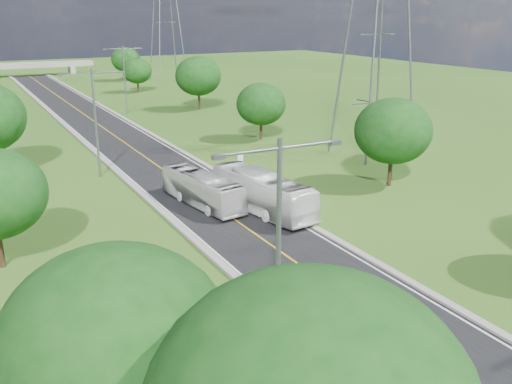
% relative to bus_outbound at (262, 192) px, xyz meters
% --- Properties ---
extents(ground, '(260.00, 260.00, 0.00)m').
position_rel_bus_outbound_xyz_m(ground, '(-2.69, 30.71, -1.58)').
color(ground, '#285016').
rests_on(ground, ground).
extents(road, '(8.00, 150.00, 0.06)m').
position_rel_bus_outbound_xyz_m(road, '(-2.69, 36.71, -1.55)').
color(road, black).
rests_on(road, ground).
extents(curb_left, '(0.50, 150.00, 0.22)m').
position_rel_bus_outbound_xyz_m(curb_left, '(-6.94, 36.71, -1.47)').
color(curb_left, gray).
rests_on(curb_left, ground).
extents(curb_right, '(0.50, 150.00, 0.22)m').
position_rel_bus_outbound_xyz_m(curb_right, '(1.56, 36.71, -1.47)').
color(curb_right, gray).
rests_on(curb_right, ground).
extents(speed_limit_sign, '(0.55, 0.09, 2.40)m').
position_rel_bus_outbound_xyz_m(speed_limit_sign, '(2.51, 8.69, 0.02)').
color(speed_limit_sign, slate).
rests_on(speed_limit_sign, ground).
extents(overpass, '(30.00, 3.00, 3.20)m').
position_rel_bus_outbound_xyz_m(overpass, '(-2.69, 110.71, 0.83)').
color(overpass, gray).
rests_on(overpass, ground).
extents(streetlight_near_left, '(5.90, 0.25, 10.00)m').
position_rel_bus_outbound_xyz_m(streetlight_near_left, '(-8.69, -17.29, 4.37)').
color(streetlight_near_left, slate).
rests_on(streetlight_near_left, ground).
extents(streetlight_mid_left, '(5.90, 0.25, 10.00)m').
position_rel_bus_outbound_xyz_m(streetlight_mid_left, '(-8.69, 15.71, 4.37)').
color(streetlight_mid_left, slate).
rests_on(streetlight_mid_left, ground).
extents(streetlight_far_right, '(5.90, 0.25, 10.00)m').
position_rel_bus_outbound_xyz_m(streetlight_far_right, '(3.31, 48.71, 4.37)').
color(streetlight_far_right, slate).
rests_on(streetlight_far_right, ground).
extents(power_tower_near, '(9.00, 6.40, 28.00)m').
position_rel_bus_outbound_xyz_m(power_tower_near, '(19.31, 10.71, 12.43)').
color(power_tower_near, slate).
rests_on(power_tower_near, ground).
extents(power_tower_far, '(9.00, 6.40, 28.00)m').
position_rel_bus_outbound_xyz_m(power_tower_far, '(23.31, 85.71, 12.43)').
color(power_tower_far, slate).
rests_on(power_tower_far, ground).
extents(tree_la, '(7.14, 7.14, 8.30)m').
position_rel_bus_outbound_xyz_m(tree_la, '(-16.69, -21.29, 3.69)').
color(tree_la, black).
rests_on(tree_la, ground).
extents(tree_rb, '(6.72, 6.72, 7.82)m').
position_rel_bus_outbound_xyz_m(tree_rb, '(13.31, 0.71, 3.38)').
color(tree_rb, black).
rests_on(tree_rb, ground).
extents(tree_rc, '(5.88, 5.88, 6.84)m').
position_rel_bus_outbound_xyz_m(tree_rc, '(12.31, 22.71, 2.76)').
color(tree_rc, black).
rests_on(tree_rc, ground).
extents(tree_rd, '(7.14, 7.14, 8.30)m').
position_rel_bus_outbound_xyz_m(tree_rd, '(14.31, 46.71, 3.69)').
color(tree_rd, black).
rests_on(tree_rd, ground).
extents(tree_re, '(5.46, 5.46, 6.35)m').
position_rel_bus_outbound_xyz_m(tree_re, '(11.81, 70.71, 2.45)').
color(tree_re, black).
rests_on(tree_re, ground).
extents(tree_rf, '(6.30, 6.30, 7.33)m').
position_rel_bus_outbound_xyz_m(tree_rf, '(15.31, 90.71, 3.07)').
color(tree_rf, black).
rests_on(tree_rf, ground).
extents(bus_outbound, '(3.87, 11.12, 3.03)m').
position_rel_bus_outbound_xyz_m(bus_outbound, '(0.00, 0.00, 0.00)').
color(bus_outbound, white).
rests_on(bus_outbound, road).
extents(bus_inbound, '(3.58, 9.72, 2.65)m').
position_rel_bus_outbound_xyz_m(bus_inbound, '(-3.49, 3.55, -0.19)').
color(bus_inbound, silver).
rests_on(bus_inbound, road).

